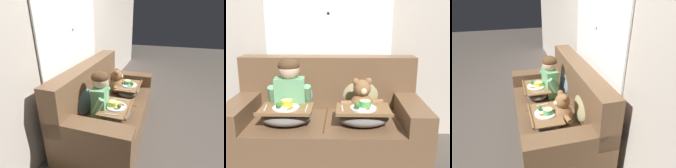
% 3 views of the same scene
% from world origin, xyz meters
% --- Properties ---
extents(ground_plane, '(14.00, 14.00, 0.00)m').
position_xyz_m(ground_plane, '(0.00, 0.00, 0.00)').
color(ground_plane, '#4C443D').
extents(wall_back_with_window, '(8.00, 0.08, 2.60)m').
position_xyz_m(wall_back_with_window, '(0.00, 0.58, 1.30)').
color(wall_back_with_window, '#BCB2A3').
rests_on(wall_back_with_window, ground_plane).
extents(couch, '(1.81, 0.91, 0.96)m').
position_xyz_m(couch, '(0.00, 0.08, 0.34)').
color(couch, brown).
rests_on(couch, ground_plane).
extents(throw_pillow_behind_child, '(0.41, 0.20, 0.43)m').
position_xyz_m(throw_pillow_behind_child, '(-0.34, 0.26, 0.61)').
color(throw_pillow_behind_child, slate).
rests_on(throw_pillow_behind_child, couch).
extents(throw_pillow_behind_teddy, '(0.39, 0.19, 0.41)m').
position_xyz_m(throw_pillow_behind_teddy, '(0.34, 0.26, 0.61)').
color(throw_pillow_behind_teddy, tan).
rests_on(throw_pillow_behind_teddy, couch).
extents(child_figure, '(0.41, 0.21, 0.57)m').
position_xyz_m(child_figure, '(-0.34, 0.03, 0.73)').
color(child_figure, '#66A370').
rests_on(child_figure, couch).
extents(teddy_bear, '(0.41, 0.29, 0.38)m').
position_xyz_m(teddy_bear, '(0.34, 0.03, 0.58)').
color(teddy_bear, brown).
rests_on(teddy_bear, couch).
extents(lap_tray_child, '(0.47, 0.34, 0.22)m').
position_xyz_m(lap_tray_child, '(-0.34, -0.16, 0.50)').
color(lap_tray_child, slate).
rests_on(lap_tray_child, child_figure).
extents(lap_tray_teddy, '(0.48, 0.34, 0.23)m').
position_xyz_m(lap_tray_teddy, '(0.34, -0.16, 0.50)').
color(lap_tray_teddy, slate).
rests_on(lap_tray_teddy, teddy_bear).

